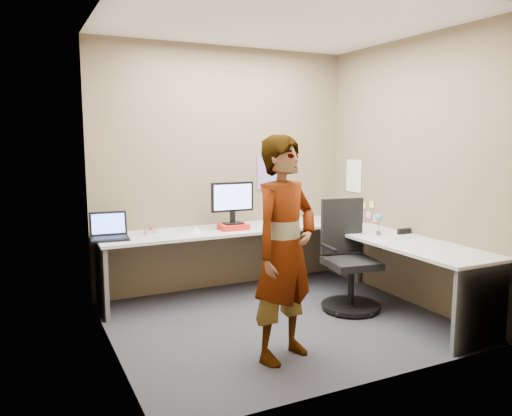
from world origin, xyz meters
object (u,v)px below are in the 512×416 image
desk (299,247)px  monitor (232,199)px  office_chair (348,265)px  person (285,249)px

desk → monitor: bearing=133.5°
office_chair → person: 1.39m
monitor → office_chair: 1.39m
office_chair → person: (-1.12, -0.71, 0.42)m
monitor → office_chair: bearing=-43.8°
monitor → person: person is taller
desk → person: person is taller
monitor → desk: bearing=-44.9°
monitor → person: 1.62m
office_chair → person: bearing=-139.3°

